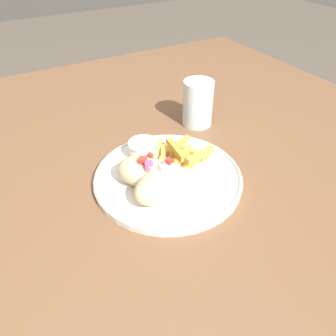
% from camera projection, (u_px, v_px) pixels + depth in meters
% --- Properties ---
extents(table, '(1.54, 1.54, 0.77)m').
position_uv_depth(table, '(156.00, 203.00, 0.74)').
color(table, brown).
rests_on(table, ground_plane).
extents(plate, '(0.32, 0.32, 0.02)m').
position_uv_depth(plate, '(168.00, 177.00, 0.71)').
color(plate, white).
rests_on(plate, table).
extents(pita_sandwich_near, '(0.14, 0.11, 0.07)m').
position_uv_depth(pita_sandwich_near, '(161.00, 184.00, 0.64)').
color(pita_sandwich_near, beige).
rests_on(pita_sandwich_near, plate).
extents(pita_sandwich_far, '(0.13, 0.13, 0.07)m').
position_uv_depth(pita_sandwich_far, '(142.00, 169.00, 0.67)').
color(pita_sandwich_far, beige).
rests_on(pita_sandwich_far, plate).
extents(fries_pile, '(0.13, 0.13, 0.04)m').
position_uv_depth(fries_pile, '(179.00, 156.00, 0.73)').
color(fries_pile, '#E5B251').
rests_on(fries_pile, plate).
extents(sauce_ramekin, '(0.07, 0.07, 0.04)m').
position_uv_depth(sauce_ramekin, '(143.00, 148.00, 0.75)').
color(sauce_ramekin, white).
rests_on(sauce_ramekin, plate).
extents(water_glass, '(0.08, 0.08, 0.12)m').
position_uv_depth(water_glass, '(198.00, 105.00, 0.87)').
color(water_glass, silver).
rests_on(water_glass, table).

